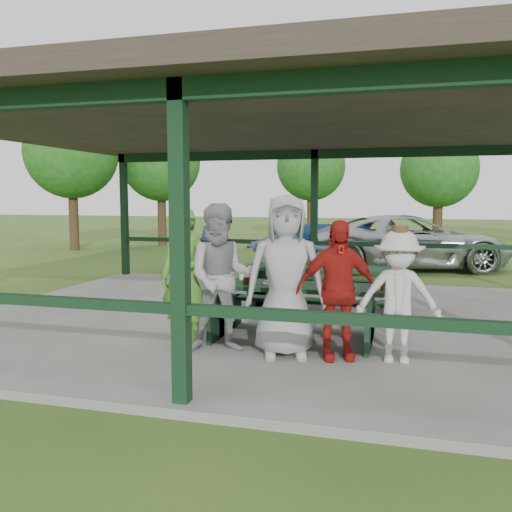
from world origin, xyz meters
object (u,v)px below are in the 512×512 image
(spectator_lblue, at_px, (282,252))
(farm_trailer, at_px, (321,243))
(contestant_red, at_px, (337,290))
(spectator_grey, at_px, (392,264))
(contestant_grey_mid, at_px, (285,276))
(pickup_truck, at_px, (409,242))
(spectator_blue, at_px, (212,250))
(picnic_table_far, at_px, (325,282))
(contestant_grey_left, at_px, (222,278))
(picnic_table_near, at_px, (295,305))
(contestant_white_fedora, at_px, (398,296))
(contestant_green, at_px, (184,277))

(spectator_lblue, xyz_separation_m, farm_trailer, (-0.20, 6.31, -0.34))
(contestant_red, height_order, farm_trailer, contestant_red)
(contestant_red, xyz_separation_m, spectator_lblue, (-1.54, 3.80, 0.04))
(contestant_red, xyz_separation_m, spectator_grey, (0.55, 3.77, -0.13))
(contestant_grey_mid, height_order, pickup_truck, contestant_grey_mid)
(farm_trailer, bearing_deg, spectator_blue, -120.91)
(picnic_table_far, relative_size, contestant_grey_left, 1.46)
(spectator_lblue, bearing_deg, farm_trailer, -80.90)
(picnic_table_near, relative_size, spectator_grey, 1.68)
(spectator_lblue, relative_size, pickup_truck, 0.32)
(contestant_red, bearing_deg, contestant_white_fedora, -14.30)
(contestant_green, bearing_deg, contestant_grey_mid, -1.11)
(contestant_green, distance_m, spectator_grey, 4.51)
(spectator_lblue, distance_m, pickup_truck, 6.14)
(spectator_grey, bearing_deg, picnic_table_far, 25.14)
(contestant_grey_mid, distance_m, pickup_truck, 9.63)
(contestant_green, distance_m, contestant_grey_left, 0.56)
(picnic_table_far, distance_m, pickup_truck, 6.78)
(picnic_table_far, height_order, farm_trailer, farm_trailer)
(contestant_grey_mid, bearing_deg, spectator_blue, 104.29)
(contestant_white_fedora, bearing_deg, farm_trailer, 100.08)
(picnic_table_near, xyz_separation_m, picnic_table_far, (0.13, 2.00, 0.01))
(contestant_red, bearing_deg, picnic_table_far, 81.87)
(contestant_green, height_order, contestant_red, contestant_green)
(contestant_white_fedora, height_order, farm_trailer, contestant_white_fedora)
(spectator_grey, xyz_separation_m, pickup_truck, (0.33, 5.67, -0.04))
(contestant_grey_left, bearing_deg, contestant_green, 151.47)
(farm_trailer, bearing_deg, contestant_green, -109.58)
(picnic_table_near, relative_size, farm_trailer, 0.65)
(contestant_grey_left, height_order, contestant_white_fedora, contestant_grey_left)
(contestant_green, distance_m, contestant_grey_mid, 1.38)
(contestant_grey_mid, relative_size, farm_trailer, 0.54)
(contestant_grey_mid, distance_m, contestant_red, 0.64)
(picnic_table_near, relative_size, contestant_grey_mid, 1.21)
(picnic_table_near, distance_m, picnic_table_far, 2.00)
(contestant_grey_mid, distance_m, spectator_grey, 4.02)
(spectator_lblue, relative_size, spectator_grey, 1.23)
(picnic_table_far, xyz_separation_m, spectator_lblue, (-1.00, 0.99, 0.40))
(contestant_grey_mid, height_order, spectator_blue, contestant_grey_mid)
(picnic_table_far, relative_size, contestant_green, 1.50)
(contestant_green, xyz_separation_m, spectator_grey, (2.54, 3.72, -0.19))
(spectator_lblue, bearing_deg, contestant_white_fedora, 128.24)
(contestant_white_fedora, relative_size, spectator_grey, 1.13)
(spectator_lblue, bearing_deg, picnic_table_near, 113.49)
(picnic_table_far, relative_size, contestant_grey_mid, 1.38)
(contestant_red, bearing_deg, picnic_table_near, 110.51)
(contestant_grey_mid, height_order, spectator_grey, contestant_grey_mid)
(picnic_table_far, relative_size, pickup_truck, 0.49)
(spectator_grey, xyz_separation_m, farm_trailer, (-2.29, 6.34, -0.18))
(contestant_grey_mid, relative_size, spectator_blue, 1.17)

